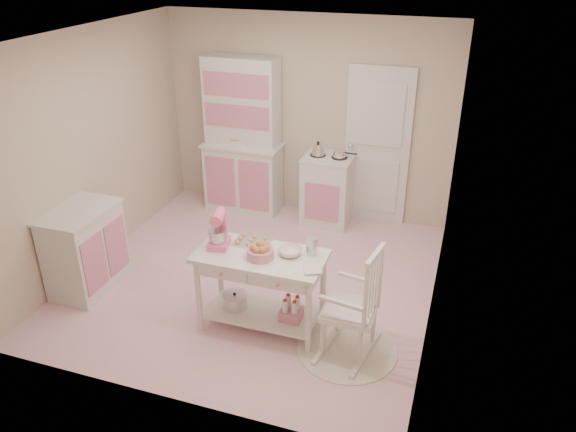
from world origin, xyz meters
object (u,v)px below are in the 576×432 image
object	(u,v)px
hutch	(242,136)
work_table	(261,291)
rocking_chair	(350,301)
bread_basket	(260,253)
stand_mixer	(218,230)
base_cabinet	(85,250)
stove	(327,190)

from	to	relation	value
hutch	work_table	world-z (taller)	hutch
rocking_chair	work_table	xyz separation A→B (m)	(-0.87, 0.10, -0.15)
rocking_chair	bread_basket	world-z (taller)	rocking_chair
hutch	stand_mixer	size ratio (longest dim) A/B	6.12
work_table	stand_mixer	world-z (taller)	stand_mixer
base_cabinet	bread_basket	distance (m)	2.06
stand_mixer	bread_basket	bearing A→B (deg)	-20.36
stove	rocking_chair	xyz separation A→B (m)	(0.86, -2.47, 0.09)
bread_basket	rocking_chair	bearing A→B (deg)	-3.51
hutch	stove	distance (m)	1.33
rocking_chair	bread_basket	size ratio (longest dim) A/B	4.40
rocking_chair	stove	bearing A→B (deg)	118.76
bread_basket	stove	bearing A→B (deg)	90.12
stove	work_table	size ratio (longest dim) A/B	0.77
hutch	stove	size ratio (longest dim) A/B	2.26
hutch	base_cabinet	world-z (taller)	hutch
hutch	stand_mixer	bearing A→B (deg)	-72.28
work_table	stove	bearing A→B (deg)	89.64
stand_mixer	bread_basket	size ratio (longest dim) A/B	1.36
work_table	bread_basket	world-z (taller)	bread_basket
stove	rocking_chair	size ratio (longest dim) A/B	0.84
stove	bread_basket	world-z (taller)	stove
base_cabinet	rocking_chair	size ratio (longest dim) A/B	0.84
stove	work_table	xyz separation A→B (m)	(-0.02, -2.36, -0.06)
hutch	rocking_chair	xyz separation A→B (m)	(2.06, -2.52, -0.49)
rocking_chair	work_table	bearing A→B (deg)	-177.13
work_table	stand_mixer	bearing A→B (deg)	177.27
hutch	work_table	distance (m)	2.76
hutch	rocking_chair	size ratio (longest dim) A/B	1.89
base_cabinet	rocking_chair	world-z (taller)	rocking_chair
rocking_chair	work_table	size ratio (longest dim) A/B	0.92
stove	stand_mixer	xyz separation A→B (m)	(-0.44, -2.34, 0.51)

